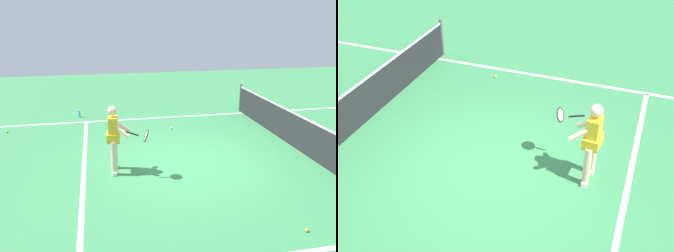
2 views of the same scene
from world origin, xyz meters
TOP-DOWN VIEW (x-y plane):
  - ground_plane at (0.00, 0.00)m, footprint 27.15×27.15m
  - service_line_marking at (0.00, -2.47)m, footprint 7.61×0.10m
  - sideline_left_marking at (-3.80, 0.00)m, footprint 0.10×18.88m
  - court_net at (0.00, 3.09)m, footprint 8.29×0.08m
  - tennis_player at (0.30, -1.74)m, footprint 0.84×0.91m
  - tennis_ball_near at (-3.15, -4.82)m, footprint 0.07×0.07m
  - tennis_ball_mid at (-2.49, 0.15)m, footprint 0.07×0.07m
  - tennis_ball_far at (3.33, 1.22)m, footprint 0.07×0.07m
  - water_bottle at (-4.43, -2.71)m, footprint 0.07×0.07m

SIDE VIEW (x-z plane):
  - ground_plane at x=0.00m, z-range 0.00..0.00m
  - service_line_marking at x=0.00m, z-range 0.00..0.01m
  - sideline_left_marking at x=-3.80m, z-range 0.00..0.01m
  - tennis_ball_near at x=-3.15m, z-range 0.00..0.07m
  - tennis_ball_mid at x=-2.49m, z-range 0.00..0.07m
  - tennis_ball_far at x=3.33m, z-range 0.00..0.07m
  - water_bottle at x=-4.43m, z-range 0.00..0.24m
  - court_net at x=0.00m, z-range -0.03..0.98m
  - tennis_player at x=0.30m, z-range 0.07..1.62m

